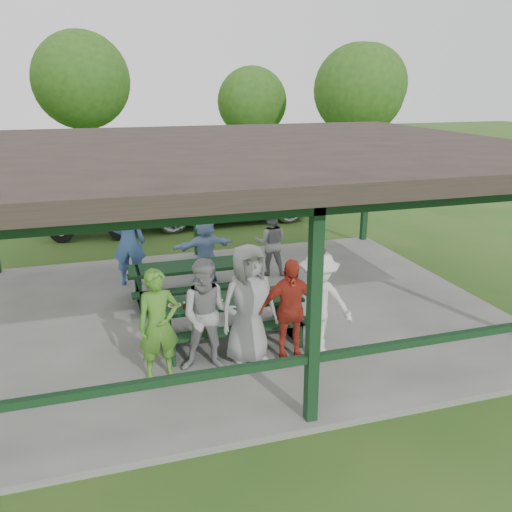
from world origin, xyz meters
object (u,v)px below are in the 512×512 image
object	(u,v)px
picnic_table_near	(229,314)
spectator_grey	(271,243)
contestant_grey_mid	(249,304)
contestant_grey_left	(208,316)
pickup_truck	(227,194)
contestant_red	(290,310)
spectator_lblue	(205,249)
spectator_blue	(128,242)
farm_trailer	(94,215)
contestant_green	(159,325)
picnic_table_far	(194,277)
contestant_white_fedora	(318,304)

from	to	relation	value
picnic_table_near	spectator_grey	bearing A→B (deg)	59.36
spectator_grey	contestant_grey_mid	bearing A→B (deg)	85.53
contestant_grey_left	pickup_truck	world-z (taller)	contestant_grey_left
contestant_grey_mid	pickup_truck	size ratio (longest dim) A/B	0.33
picnic_table_near	contestant_red	world-z (taller)	contestant_red
picnic_table_near	spectator_lblue	bearing A→B (deg)	85.64
spectator_blue	contestant_grey_mid	bearing A→B (deg)	124.10
pickup_truck	picnic_table_near	bearing A→B (deg)	163.17
farm_trailer	contestant_grey_mid	bearing A→B (deg)	-66.74
picnic_table_near	contestant_green	bearing A→B (deg)	-144.63
picnic_table_near	picnic_table_far	size ratio (longest dim) A/B	0.97
picnic_table_near	spectator_blue	bearing A→B (deg)	113.36
spectator_lblue	pickup_truck	world-z (taller)	pickup_truck
pickup_truck	spectator_blue	bearing A→B (deg)	144.59
picnic_table_near	spectator_blue	distance (m)	3.58
contestant_grey_mid	contestant_red	size ratio (longest dim) A/B	1.15
contestant_grey_mid	spectator_lblue	world-z (taller)	contestant_grey_mid
picnic_table_near	contestant_white_fedora	size ratio (longest dim) A/B	1.39
contestant_grey_left	spectator_blue	xyz separation A→B (m)	(-0.85, 4.17, 0.08)
spectator_lblue	contestant_red	bearing A→B (deg)	89.34
picnic_table_far	contestant_grey_left	distance (m)	2.96
picnic_table_far	contestant_green	distance (m)	3.15
contestant_white_fedora	farm_trailer	distance (m)	9.59
picnic_table_far	farm_trailer	size ratio (longest dim) A/B	0.73
spectator_grey	pickup_truck	world-z (taller)	pickup_truck
spectator_grey	picnic_table_near	bearing A→B (deg)	78.41
spectator_lblue	spectator_grey	size ratio (longest dim) A/B	1.00
contestant_grey_left	farm_trailer	size ratio (longest dim) A/B	0.51
spectator_grey	farm_trailer	bearing A→B (deg)	-34.01
picnic_table_near	contestant_grey_left	xyz separation A→B (m)	(-0.55, -0.91, 0.43)
spectator_blue	pickup_truck	bearing A→B (deg)	-108.88
spectator_lblue	farm_trailer	bearing A→B (deg)	-74.23
contestant_grey_mid	picnic_table_far	bearing A→B (deg)	87.63
contestant_grey_mid	spectator_blue	world-z (taller)	spectator_blue
farm_trailer	contestant_green	bearing A→B (deg)	-75.67
spectator_grey	contestant_grey_left	bearing A→B (deg)	78.24
farm_trailer	contestant_white_fedora	bearing A→B (deg)	-60.24
contestant_green	contestant_white_fedora	distance (m)	2.56
spectator_lblue	spectator_blue	bearing A→B (deg)	-18.07
contestant_green	spectator_blue	bearing A→B (deg)	84.64
contestant_green	picnic_table_near	bearing A→B (deg)	28.69
contestant_red	pickup_truck	xyz separation A→B (m)	(1.48, 9.89, -0.11)
picnic_table_near	spectator_lblue	size ratio (longest dim) A/B	1.65
contestant_white_fedora	pickup_truck	xyz separation A→B (m)	(0.98, 9.86, -0.15)
spectator_lblue	contestant_white_fedora	bearing A→B (deg)	96.41
picnic_table_near	contestant_red	bearing A→B (deg)	-51.49
contestant_red	farm_trailer	world-z (taller)	contestant_red
contestant_green	farm_trailer	world-z (taller)	contestant_green
contestant_grey_left	spectator_blue	size ratio (longest dim) A/B	0.92
farm_trailer	contestant_red	bearing A→B (deg)	-63.12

